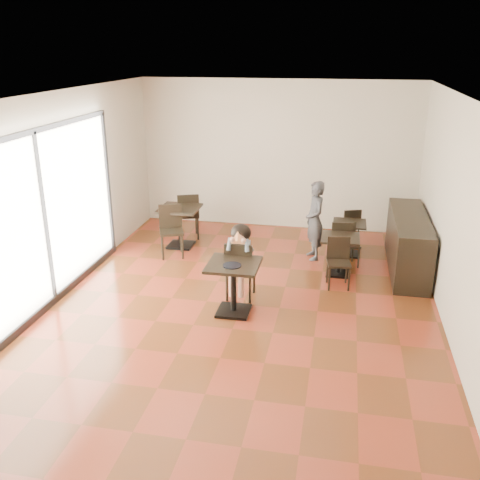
% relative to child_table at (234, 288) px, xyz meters
% --- Properties ---
extents(floor, '(6.00, 8.00, 0.01)m').
position_rel_child_table_xyz_m(floor, '(0.09, 0.28, -0.41)').
color(floor, maroon).
rests_on(floor, ground).
extents(ceiling, '(6.00, 8.00, 0.01)m').
position_rel_child_table_xyz_m(ceiling, '(0.09, 0.28, 2.79)').
color(ceiling, white).
rests_on(ceiling, floor).
extents(wall_back, '(6.00, 0.01, 3.20)m').
position_rel_child_table_xyz_m(wall_back, '(0.09, 4.28, 1.19)').
color(wall_back, beige).
rests_on(wall_back, floor).
extents(wall_front, '(6.00, 0.01, 3.20)m').
position_rel_child_table_xyz_m(wall_front, '(0.09, -3.72, 1.19)').
color(wall_front, beige).
rests_on(wall_front, floor).
extents(wall_left, '(0.01, 8.00, 3.20)m').
position_rel_child_table_xyz_m(wall_left, '(-2.91, 0.28, 1.19)').
color(wall_left, beige).
rests_on(wall_left, floor).
extents(wall_right, '(0.01, 8.00, 3.20)m').
position_rel_child_table_xyz_m(wall_right, '(3.09, 0.28, 1.19)').
color(wall_right, beige).
rests_on(wall_right, floor).
extents(storefront_window, '(0.04, 4.50, 2.60)m').
position_rel_child_table_xyz_m(storefront_window, '(-2.88, -0.22, 0.99)').
color(storefront_window, white).
rests_on(storefront_window, floor).
extents(child_table, '(0.77, 0.77, 0.81)m').
position_rel_child_table_xyz_m(child_table, '(0.00, 0.00, 0.00)').
color(child_table, black).
rests_on(child_table, floor).
extents(child_chair, '(0.44, 0.44, 0.97)m').
position_rel_child_table_xyz_m(child_chair, '(0.00, 0.55, 0.08)').
color(child_chair, black).
rests_on(child_chair, floor).
extents(child, '(0.44, 0.61, 1.23)m').
position_rel_child_table_xyz_m(child, '(0.00, 0.55, 0.21)').
color(child, slate).
rests_on(child, child_chair).
extents(plate, '(0.27, 0.27, 0.02)m').
position_rel_child_table_xyz_m(plate, '(0.00, -0.10, 0.41)').
color(plate, black).
rests_on(plate, child_table).
extents(pizza_slice, '(0.28, 0.22, 0.07)m').
position_rel_child_table_xyz_m(pizza_slice, '(0.00, 0.36, 0.66)').
color(pizza_slice, '#EFDD79').
rests_on(pizza_slice, child).
extents(adult_patron, '(0.53, 0.64, 1.51)m').
position_rel_child_table_xyz_m(adult_patron, '(1.04, 2.47, 0.35)').
color(adult_patron, '#3E3F44').
rests_on(adult_patron, floor).
extents(cafe_table_mid, '(0.75, 0.75, 0.70)m').
position_rel_child_table_xyz_m(cafe_table_mid, '(1.53, 1.80, -0.05)').
color(cafe_table_mid, black).
rests_on(cafe_table_mid, floor).
extents(cafe_table_left, '(1.00, 1.00, 0.82)m').
position_rel_child_table_xyz_m(cafe_table_left, '(-1.64, 2.60, 0.00)').
color(cafe_table_left, black).
rests_on(cafe_table_left, floor).
extents(cafe_table_back, '(0.80, 0.80, 0.66)m').
position_rel_child_table_xyz_m(cafe_table_back, '(1.69, 2.77, -0.08)').
color(cafe_table_back, black).
rests_on(cafe_table_back, floor).
extents(chair_mid_a, '(0.43, 0.43, 0.84)m').
position_rel_child_table_xyz_m(chair_mid_a, '(1.53, 2.35, 0.02)').
color(chair_mid_a, black).
rests_on(chair_mid_a, floor).
extents(chair_mid_b, '(0.43, 0.43, 0.84)m').
position_rel_child_table_xyz_m(chair_mid_b, '(1.53, 1.25, 0.02)').
color(chair_mid_b, black).
rests_on(chair_mid_b, floor).
extents(chair_left_a, '(0.57, 0.57, 0.98)m').
position_rel_child_table_xyz_m(chair_left_a, '(-1.64, 3.15, 0.09)').
color(chair_left_a, black).
rests_on(chair_left_a, floor).
extents(chair_left_b, '(0.57, 0.57, 0.98)m').
position_rel_child_table_xyz_m(chair_left_b, '(-1.64, 2.05, 0.09)').
color(chair_left_b, black).
rests_on(chair_left_b, floor).
extents(chair_back_a, '(0.46, 0.46, 0.79)m').
position_rel_child_table_xyz_m(chair_back_a, '(1.69, 3.32, -0.01)').
color(chair_back_a, black).
rests_on(chair_back_a, floor).
extents(chair_back_b, '(0.46, 0.46, 0.79)m').
position_rel_child_table_xyz_m(chair_back_b, '(1.69, 2.22, -0.01)').
color(chair_back_b, black).
rests_on(chair_back_b, floor).
extents(service_counter, '(0.60, 2.40, 1.00)m').
position_rel_child_table_xyz_m(service_counter, '(2.74, 2.28, 0.09)').
color(service_counter, black).
rests_on(service_counter, floor).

